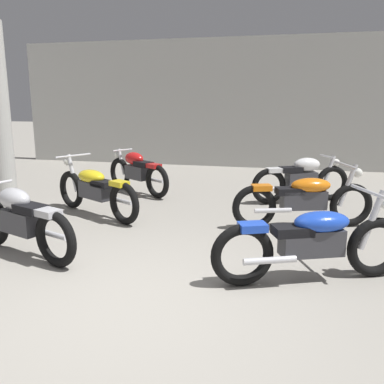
% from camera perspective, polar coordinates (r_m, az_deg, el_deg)
% --- Properties ---
extents(ground_plane, '(60.00, 60.00, 0.00)m').
position_cam_1_polar(ground_plane, '(4.10, -8.56, -15.12)').
color(ground_plane, gray).
extents(back_wall, '(13.39, 0.24, 3.60)m').
position_cam_1_polar(back_wall, '(12.00, 6.97, 12.05)').
color(back_wall, '#B2B2AD').
rests_on(back_wall, ground).
extents(support_pillar, '(0.36, 0.36, 3.20)m').
position_cam_1_polar(support_pillar, '(8.00, -25.07, 9.31)').
color(support_pillar, '#B2B2AD').
rests_on(support_pillar, ground).
extents(motorcycle_left_row_0, '(1.88, 0.81, 0.88)m').
position_cam_1_polar(motorcycle_left_row_0, '(5.50, -22.66, -3.55)').
color(motorcycle_left_row_0, black).
rests_on(motorcycle_left_row_0, ground).
extents(motorcycle_left_row_1, '(1.96, 1.17, 0.97)m').
position_cam_1_polar(motorcycle_left_row_1, '(7.03, -13.28, 0.41)').
color(motorcycle_left_row_1, black).
rests_on(motorcycle_left_row_1, ground).
extents(motorcycle_left_row_2, '(1.71, 1.16, 0.88)m').
position_cam_1_polar(motorcycle_left_row_2, '(8.61, -7.61, 2.88)').
color(motorcycle_left_row_2, black).
rests_on(motorcycle_left_row_2, ground).
extents(motorcycle_right_row_0, '(2.04, 1.03, 0.97)m').
position_cam_1_polar(motorcycle_right_row_0, '(4.54, 16.39, -6.48)').
color(motorcycle_right_row_0, black).
rests_on(motorcycle_right_row_0, ground).
extents(motorcycle_right_row_1, '(2.09, 0.93, 0.97)m').
position_cam_1_polar(motorcycle_right_row_1, '(6.40, 15.31, -0.89)').
color(motorcycle_right_row_1, black).
rests_on(motorcycle_right_row_1, ground).
extents(motorcycle_right_row_2, '(1.81, 0.97, 0.88)m').
position_cam_1_polar(motorcycle_right_row_2, '(8.03, 14.95, 1.85)').
color(motorcycle_right_row_2, black).
rests_on(motorcycle_right_row_2, ground).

